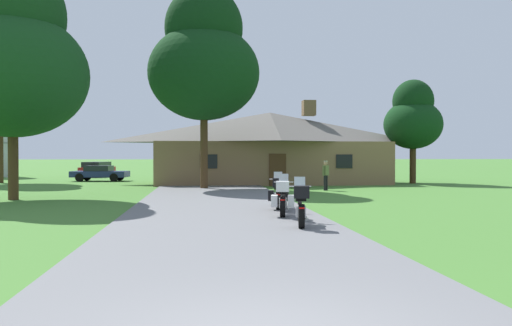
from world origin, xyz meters
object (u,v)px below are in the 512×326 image
object	(u,v)px
motorcycle_red_second_in_row	(283,198)
tree_right_of_lodge	(413,118)
tree_left_far	(0,76)
motorcycle_white_nearest_to_camera	(301,205)
bystander_olive_shirt_near_lodge	(326,174)
tree_left_near	(12,57)
parked_red_suv_far_left	(97,169)
tree_by_lodge_front	(204,60)
parked_navy_sedan_far_left	(100,173)
motorcycle_red_farthest_in_row	(278,193)

from	to	relation	value
motorcycle_red_second_in_row	tree_right_of_lodge	distance (m)	22.76
tree_left_far	motorcycle_white_nearest_to_camera	bearing A→B (deg)	-55.51
bystander_olive_shirt_near_lodge	tree_left_near	world-z (taller)	tree_left_near
tree_left_near	parked_red_suv_far_left	xyz separation A→B (m)	(-1.18, 24.76, -5.61)
tree_left_near	tree_right_of_lodge	world-z (taller)	tree_left_near
motorcycle_white_nearest_to_camera	parked_red_suv_far_left	distance (m)	36.89
bystander_olive_shirt_near_lodge	tree_left_far	distance (m)	24.87
bystander_olive_shirt_near_lodge	tree_right_of_lodge	distance (m)	10.94
tree_by_lodge_front	tree_left_near	distance (m)	10.75
motorcycle_white_nearest_to_camera	parked_navy_sedan_far_left	distance (m)	28.67
tree_right_of_lodge	tree_by_lodge_front	bearing A→B (deg)	-162.96
tree_right_of_lodge	parked_navy_sedan_far_left	size ratio (longest dim) A/B	1.68
motorcycle_red_second_in_row	tree_left_far	xyz separation A→B (m)	(-17.06, 22.64, 7.12)
tree_by_lodge_front	tree_left_far	size ratio (longest dim) A/B	1.01
motorcycle_red_farthest_in_row	bystander_olive_shirt_near_lodge	xyz separation A→B (m)	(4.26, 9.99, 0.34)
tree_right_of_lodge	parked_navy_sedan_far_left	bearing A→B (deg)	165.93
motorcycle_white_nearest_to_camera	parked_red_suv_far_left	bearing A→B (deg)	118.73
tree_by_lodge_front	tree_left_far	xyz separation A→B (m)	(-14.66, 8.53, 0.10)
motorcycle_white_nearest_to_camera	parked_navy_sedan_far_left	xyz separation A→B (m)	(-10.45, 26.70, 0.02)
tree_by_lodge_front	tree_right_of_lodge	distance (m)	15.77
tree_left_near	parked_navy_sedan_far_left	bearing A→B (deg)	87.96
tree_by_lodge_front	parked_red_suv_far_left	xyz separation A→B (m)	(-9.72, 18.34, -6.84)
motorcycle_white_nearest_to_camera	motorcycle_red_farthest_in_row	bearing A→B (deg)	98.49
motorcycle_red_second_in_row	tree_by_lodge_front	xyz separation A→B (m)	(-2.40, 14.11, 7.01)
tree_by_lodge_front	tree_right_of_lodge	bearing A→B (deg)	17.04
tree_left_far	tree_right_of_lodge	xyz separation A→B (m)	(29.46, -3.99, -3.06)
tree_by_lodge_front	parked_navy_sedan_far_left	xyz separation A→B (m)	(-7.94, 10.24, -6.98)
tree_by_lodge_front	parked_navy_sedan_far_left	world-z (taller)	tree_by_lodge_front
motorcycle_white_nearest_to_camera	bystander_olive_shirt_near_lodge	world-z (taller)	bystander_olive_shirt_near_lodge
tree_right_of_lodge	motorcycle_white_nearest_to_camera	bearing A→B (deg)	-120.36
motorcycle_white_nearest_to_camera	parked_navy_sedan_far_left	bearing A→B (deg)	120.75
tree_by_lodge_front	parked_navy_sedan_far_left	size ratio (longest dim) A/B	2.73
parked_red_suv_far_left	tree_right_of_lodge	bearing A→B (deg)	-19.05
motorcycle_white_nearest_to_camera	parked_red_suv_far_left	size ratio (longest dim) A/B	0.43
bystander_olive_shirt_near_lodge	motorcycle_red_second_in_row	bearing A→B (deg)	25.72
bystander_olive_shirt_near_lodge	tree_by_lodge_front	distance (m)	9.76
tree_left_near	bystander_olive_shirt_near_lodge	bearing A→B (deg)	16.12
tree_left_far	parked_red_suv_far_left	xyz separation A→B (m)	(4.94, 9.81, -6.95)
motorcycle_white_nearest_to_camera	parked_red_suv_far_left	world-z (taller)	parked_red_suv_far_left
tree_left_near	parked_red_suv_far_left	distance (m)	25.42
motorcycle_red_second_in_row	tree_left_far	world-z (taller)	tree_left_far
motorcycle_red_second_in_row	parked_navy_sedan_far_left	world-z (taller)	motorcycle_red_second_in_row
tree_left_near	motorcycle_white_nearest_to_camera	bearing A→B (deg)	-42.26
tree_left_near	tree_left_far	distance (m)	16.21
motorcycle_white_nearest_to_camera	tree_left_far	distance (m)	31.14
tree_left_far	tree_left_near	bearing A→B (deg)	-67.73
parked_red_suv_far_left	motorcycle_white_nearest_to_camera	bearing A→B (deg)	-60.32
parked_navy_sedan_far_left	motorcycle_white_nearest_to_camera	bearing A→B (deg)	-152.48
parked_red_suv_far_left	tree_by_lodge_front	bearing A→B (deg)	-51.77
tree_left_near	tree_left_far	world-z (taller)	tree_left_far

